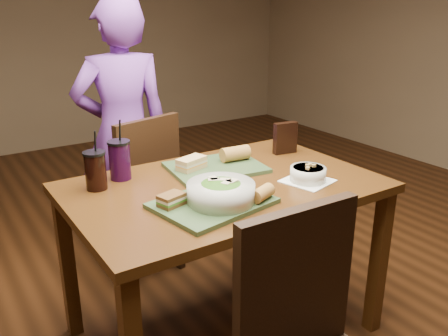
{
  "coord_description": "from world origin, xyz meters",
  "views": [
    {
      "loc": [
        -1.03,
        -1.58,
        1.49
      ],
      "look_at": [
        0.0,
        0.0,
        0.82
      ],
      "focal_mm": 38.0,
      "sensor_mm": 36.0,
      "label": 1
    }
  ],
  "objects": [
    {
      "name": "ground",
      "position": [
        0.0,
        0.0,
        0.0
      ],
      "size": [
        6.0,
        6.0,
        0.0
      ],
      "primitive_type": "plane",
      "color": "#381C0B",
      "rests_on": "ground"
    },
    {
      "name": "dining_table",
      "position": [
        0.0,
        0.0,
        0.66
      ],
      "size": [
        1.3,
        0.85,
        0.75
      ],
      "color": "#48280E",
      "rests_on": "ground"
    },
    {
      "name": "chair_far",
      "position": [
        -0.08,
        0.7,
        0.51
      ],
      "size": [
        0.49,
        0.49,
        0.92
      ],
      "color": "black",
      "rests_on": "ground"
    },
    {
      "name": "diner",
      "position": [
        -0.07,
        0.96,
        0.76
      ],
      "size": [
        0.61,
        0.46,
        1.52
      ],
      "primitive_type": "imported",
      "rotation": [
        0.0,
        0.0,
        2.97
      ],
      "color": "#76389B",
      "rests_on": "ground"
    },
    {
      "name": "tray_near",
      "position": [
        -0.16,
        -0.17,
        0.76
      ],
      "size": [
        0.47,
        0.39,
        0.02
      ],
      "primitive_type": "cube",
      "rotation": [
        0.0,
        0.0,
        0.17
      ],
      "color": "#364C2A",
      "rests_on": "dining_table"
    },
    {
      "name": "tray_far",
      "position": [
        0.07,
        0.17,
        0.76
      ],
      "size": [
        0.46,
        0.37,
        0.02
      ],
      "primitive_type": "cube",
      "rotation": [
        0.0,
        0.0,
        -0.12
      ],
      "color": "#364C2A",
      "rests_on": "dining_table"
    },
    {
      "name": "salad_bowl",
      "position": [
        -0.14,
        -0.19,
        0.81
      ],
      "size": [
        0.26,
        0.26,
        0.09
      ],
      "color": "silver",
      "rests_on": "tray_near"
    },
    {
      "name": "soup_bowl",
      "position": [
        0.32,
        -0.18,
        0.78
      ],
      "size": [
        0.23,
        0.23,
        0.08
      ],
      "color": "white",
      "rests_on": "dining_table"
    },
    {
      "name": "sandwich_near",
      "position": [
        -0.31,
        -0.12,
        0.79
      ],
      "size": [
        0.11,
        0.09,
        0.05
      ],
      "color": "#593819",
      "rests_on": "tray_near"
    },
    {
      "name": "sandwich_far",
      "position": [
        -0.05,
        0.19,
        0.79
      ],
      "size": [
        0.15,
        0.11,
        0.05
      ],
      "color": "tan",
      "rests_on": "tray_far"
    },
    {
      "name": "baguette_near",
      "position": [
        0.0,
        -0.26,
        0.79
      ],
      "size": [
        0.12,
        0.09,
        0.05
      ],
      "primitive_type": "cylinder",
      "rotation": [
        0.0,
        1.57,
        0.38
      ],
      "color": "#AD7533",
      "rests_on": "tray_near"
    },
    {
      "name": "baguette_far",
      "position": [
        0.18,
        0.19,
        0.8
      ],
      "size": [
        0.14,
        0.08,
        0.07
      ],
      "primitive_type": "cylinder",
      "rotation": [
        0.0,
        1.57,
        -0.09
      ],
      "color": "#AD7533",
      "rests_on": "tray_far"
    },
    {
      "name": "cup_cola",
      "position": [
        -0.47,
        0.24,
        0.83
      ],
      "size": [
        0.09,
        0.09,
        0.25
      ],
      "color": "black",
      "rests_on": "dining_table"
    },
    {
      "name": "cup_berry",
      "position": [
        -0.35,
        0.3,
        0.84
      ],
      "size": [
        0.1,
        0.1,
        0.27
      ],
      "color": "black",
      "rests_on": "dining_table"
    },
    {
      "name": "chip_bag",
      "position": [
        0.49,
        0.19,
        0.83
      ],
      "size": [
        0.13,
        0.05,
        0.16
      ],
      "primitive_type": "cube",
      "rotation": [
        0.0,
        0.0,
        -0.14
      ],
      "color": "black",
      "rests_on": "dining_table"
    }
  ]
}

